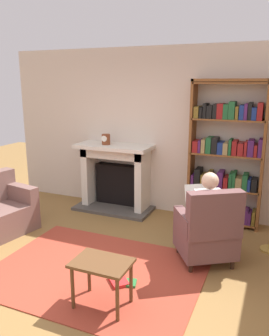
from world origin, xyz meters
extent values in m
plane|color=olive|center=(0.00, 0.00, 0.00)|extent=(14.00, 14.00, 0.00)
cube|color=beige|center=(0.00, 2.55, 1.35)|extent=(5.60, 0.10, 2.70)
cube|color=#A03928|center=(0.00, 0.30, 0.01)|extent=(2.40, 1.80, 0.01)
cube|color=#4C4742|center=(-0.71, 2.18, 0.03)|extent=(1.32, 0.64, 0.05)
cube|color=black|center=(-0.71, 2.40, 0.40)|extent=(0.80, 0.20, 0.70)
cube|color=silver|center=(-1.21, 2.28, 0.54)|extent=(0.12, 0.44, 1.07)
cube|color=silver|center=(-0.21, 2.28, 0.54)|extent=(0.12, 0.44, 1.07)
cube|color=silver|center=(-0.71, 2.28, 0.99)|extent=(1.12, 0.44, 0.16)
cube|color=silver|center=(-0.71, 2.22, 1.10)|extent=(1.28, 0.56, 0.06)
cylinder|color=brown|center=(-0.84, 2.20, 1.22)|extent=(0.14, 0.14, 0.17)
cylinder|color=white|center=(-0.84, 2.14, 1.24)|extent=(0.10, 0.01, 0.10)
cube|color=brown|center=(0.58, 2.34, 1.10)|extent=(0.04, 0.32, 2.19)
cube|color=brown|center=(1.63, 2.34, 1.10)|extent=(0.04, 0.32, 2.19)
cube|color=brown|center=(1.10, 2.34, 2.17)|extent=(1.08, 0.32, 0.04)
cube|color=brown|center=(1.10, 2.34, 0.06)|extent=(1.04, 0.32, 0.02)
cube|color=#4C1E59|center=(0.65, 2.33, 0.16)|extent=(0.08, 0.26, 0.18)
cube|color=navy|center=(0.74, 2.33, 0.15)|extent=(0.08, 0.26, 0.16)
cube|color=#1E592D|center=(0.81, 2.33, 0.17)|extent=(0.05, 0.26, 0.19)
cube|color=black|center=(0.88, 2.33, 0.18)|extent=(0.08, 0.26, 0.22)
cube|color=black|center=(0.96, 2.33, 0.19)|extent=(0.06, 0.26, 0.23)
cube|color=navy|center=(1.03, 2.33, 0.20)|extent=(0.07, 0.26, 0.26)
cube|color=#4C1E59|center=(1.11, 2.33, 0.17)|extent=(0.08, 0.26, 0.19)
cube|color=#1E592D|center=(1.19, 2.33, 0.19)|extent=(0.07, 0.26, 0.23)
cube|color=brown|center=(1.27, 2.33, 0.15)|extent=(0.08, 0.26, 0.16)
cube|color=maroon|center=(1.36, 2.33, 0.18)|extent=(0.07, 0.26, 0.22)
cube|color=#4C1E59|center=(1.45, 2.33, 0.18)|extent=(0.09, 0.26, 0.21)
cube|color=#4C1E59|center=(1.52, 2.33, 0.16)|extent=(0.04, 0.26, 0.18)
cube|color=brown|center=(1.57, 2.33, 0.17)|extent=(0.05, 0.26, 0.20)
cube|color=brown|center=(1.10, 2.34, 0.58)|extent=(1.04, 0.32, 0.02)
cube|color=#4C1E59|center=(0.63, 2.33, 0.67)|extent=(0.04, 0.26, 0.16)
cube|color=black|center=(0.71, 2.33, 0.72)|extent=(0.09, 0.26, 0.26)
cube|color=brown|center=(0.81, 2.33, 0.68)|extent=(0.09, 0.26, 0.18)
cube|color=brown|center=(0.89, 2.33, 0.71)|extent=(0.07, 0.26, 0.23)
cube|color=#4C1E59|center=(0.97, 2.33, 0.67)|extent=(0.07, 0.26, 0.17)
cube|color=#4C1E59|center=(1.05, 2.33, 0.71)|extent=(0.08, 0.26, 0.25)
cube|color=maroon|center=(1.14, 2.33, 0.68)|extent=(0.06, 0.26, 0.18)
cube|color=#1E592D|center=(1.20, 2.33, 0.71)|extent=(0.04, 0.26, 0.24)
cube|color=#1E592D|center=(1.25, 2.33, 0.72)|extent=(0.04, 0.26, 0.26)
cube|color=#997F4C|center=(1.32, 2.33, 0.68)|extent=(0.09, 0.26, 0.18)
cube|color=#1E592D|center=(1.41, 2.33, 0.71)|extent=(0.07, 0.26, 0.24)
cube|color=navy|center=(1.47, 2.33, 0.68)|extent=(0.04, 0.26, 0.18)
cube|color=black|center=(1.54, 2.33, 0.68)|extent=(0.08, 0.26, 0.18)
cube|color=brown|center=(1.10, 2.34, 1.10)|extent=(1.04, 0.32, 0.02)
cube|color=maroon|center=(0.65, 2.33, 1.19)|extent=(0.08, 0.26, 0.17)
cube|color=#4C1E59|center=(0.72, 2.33, 1.20)|extent=(0.04, 0.26, 0.19)
cube|color=#997F4C|center=(0.78, 2.33, 1.21)|extent=(0.06, 0.26, 0.21)
cube|color=#1E592D|center=(0.85, 2.33, 1.23)|extent=(0.08, 0.26, 0.24)
cube|color=black|center=(0.94, 2.33, 1.22)|extent=(0.08, 0.26, 0.23)
cube|color=navy|center=(1.03, 2.33, 1.20)|extent=(0.08, 0.26, 0.18)
cube|color=#997F4C|center=(1.10, 2.33, 1.19)|extent=(0.07, 0.26, 0.17)
cube|color=#1E592D|center=(1.16, 2.33, 1.22)|extent=(0.04, 0.26, 0.22)
cube|color=maroon|center=(1.23, 2.33, 1.21)|extent=(0.07, 0.26, 0.21)
cube|color=maroon|center=(1.31, 2.33, 1.20)|extent=(0.08, 0.26, 0.18)
cube|color=maroon|center=(1.38, 2.33, 1.21)|extent=(0.04, 0.26, 0.21)
cube|color=#4C1E59|center=(1.45, 2.33, 1.22)|extent=(0.08, 0.26, 0.23)
cube|color=maroon|center=(1.52, 2.33, 1.19)|extent=(0.04, 0.26, 0.17)
cube|color=#4C1E59|center=(1.59, 2.33, 1.23)|extent=(0.08, 0.26, 0.25)
cube|color=brown|center=(1.10, 2.34, 1.61)|extent=(1.04, 0.32, 0.02)
cube|color=brown|center=(0.65, 2.33, 1.71)|extent=(0.07, 0.26, 0.17)
cube|color=black|center=(0.72, 2.33, 1.71)|extent=(0.04, 0.26, 0.16)
cube|color=black|center=(0.77, 2.33, 1.73)|extent=(0.05, 0.26, 0.22)
cube|color=black|center=(0.84, 2.33, 1.72)|extent=(0.08, 0.26, 0.19)
cube|color=black|center=(0.92, 2.33, 1.73)|extent=(0.06, 0.26, 0.21)
cube|color=maroon|center=(0.99, 2.33, 1.73)|extent=(0.09, 0.26, 0.22)
cube|color=#1E592D|center=(1.07, 2.33, 1.73)|extent=(0.07, 0.26, 0.21)
cube|color=#1E592D|center=(1.15, 2.33, 1.75)|extent=(0.09, 0.26, 0.25)
cube|color=brown|center=(1.23, 2.33, 1.72)|extent=(0.04, 0.26, 0.18)
cube|color=navy|center=(1.29, 2.33, 1.73)|extent=(0.06, 0.26, 0.20)
cube|color=#4C1E59|center=(1.35, 2.33, 1.74)|extent=(0.04, 0.26, 0.23)
cube|color=black|center=(1.40, 2.33, 1.75)|extent=(0.05, 0.26, 0.24)
cube|color=navy|center=(1.46, 2.33, 1.71)|extent=(0.06, 0.26, 0.18)
cube|color=maroon|center=(1.53, 2.33, 1.75)|extent=(0.07, 0.26, 0.24)
cube|color=brown|center=(1.10, 2.34, 2.13)|extent=(1.04, 0.32, 0.02)
cylinder|color=#331E14|center=(1.18, 1.40, 0.06)|extent=(0.05, 0.05, 0.12)
cylinder|color=#331E14|center=(0.75, 1.12, 0.06)|extent=(0.05, 0.05, 0.12)
cylinder|color=#331E14|center=(1.44, 1.00, 0.06)|extent=(0.05, 0.05, 0.12)
cylinder|color=#331E14|center=(1.01, 0.72, 0.06)|extent=(0.05, 0.05, 0.12)
cube|color=brown|center=(1.10, 1.06, 0.27)|extent=(0.86, 0.85, 0.30)
cube|color=brown|center=(1.23, 0.86, 0.70)|extent=(0.62, 0.48, 0.55)
cube|color=brown|center=(1.32, 1.21, 0.53)|extent=(0.39, 0.52, 0.22)
cube|color=brown|center=(0.87, 0.91, 0.53)|extent=(0.39, 0.52, 0.22)
cube|color=white|center=(1.12, 1.02, 0.67)|extent=(0.38, 0.34, 0.50)
sphere|color=#D8AD8C|center=(1.12, 1.02, 1.04)|extent=(0.20, 0.20, 0.20)
cube|color=#191E3F|center=(1.08, 1.23, 0.47)|extent=(0.32, 0.40, 0.12)
cube|color=#191E3F|center=(0.95, 1.14, 0.47)|extent=(0.32, 0.40, 0.12)
cylinder|color=#191E3F|center=(0.98, 1.39, 0.21)|extent=(0.10, 0.10, 0.42)
cylinder|color=#191E3F|center=(0.84, 1.30, 0.21)|extent=(0.10, 0.10, 0.42)
cube|color=white|center=(0.94, 1.30, 0.77)|extent=(0.36, 0.29, 0.25)
cube|color=brown|center=(-1.74, 1.06, 0.52)|extent=(0.72, 0.28, 0.24)
cube|color=brown|center=(0.36, -0.21, 0.47)|extent=(0.56, 0.39, 0.03)
cylinder|color=brown|center=(0.12, -0.36, 0.23)|extent=(0.04, 0.04, 0.45)
cylinder|color=brown|center=(0.60, -0.36, 0.23)|extent=(0.04, 0.04, 0.45)
cylinder|color=brown|center=(0.12, -0.06, 0.23)|extent=(0.04, 0.04, 0.45)
cylinder|color=brown|center=(0.60, -0.06, 0.23)|extent=(0.04, 0.04, 0.45)
cube|color=#267233|center=(0.43, 0.21, 0.02)|extent=(0.23, 0.20, 0.02)
cube|color=#267233|center=(-0.06, 0.45, 0.03)|extent=(0.22, 0.18, 0.03)
cube|color=red|center=(0.34, 0.20, 0.03)|extent=(0.29, 0.29, 0.04)
cylinder|color=#B7933F|center=(1.83, 1.65, 0.01)|extent=(0.24, 0.24, 0.03)
camera|label=1|loc=(1.80, -2.79, 2.14)|focal=36.47mm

